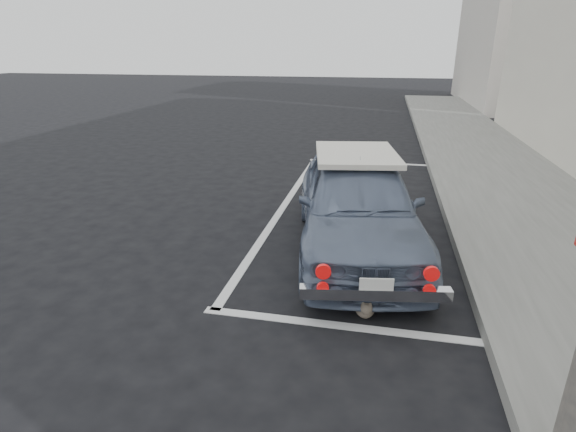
# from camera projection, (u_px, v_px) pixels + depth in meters

# --- Properties ---
(ground) EXTENTS (80.00, 80.00, 0.00)m
(ground) POSITION_uv_depth(u_px,v_px,m) (306.00, 296.00, 5.07)
(ground) COLOR black
(ground) RESTS_ON ground
(sidewalk) EXTENTS (2.80, 40.00, 0.15)m
(sidewalk) POSITION_uv_depth(u_px,v_px,m) (556.00, 243.00, 6.26)
(sidewalk) COLOR slate
(sidewalk) RESTS_ON ground
(building_far) EXTENTS (3.50, 10.00, 8.00)m
(building_far) POSITION_uv_depth(u_px,v_px,m) (515.00, 16.00, 20.76)
(building_far) COLOR #BDB6AB
(building_far) RESTS_ON ground
(pline_rear) EXTENTS (3.00, 0.12, 0.01)m
(pline_rear) POSITION_uv_depth(u_px,v_px,m) (346.00, 326.00, 4.52)
(pline_rear) COLOR silver
(pline_rear) RESTS_ON ground
(pline_front) EXTENTS (3.00, 0.12, 0.01)m
(pline_front) POSITION_uv_depth(u_px,v_px,m) (371.00, 163.00, 10.93)
(pline_front) COLOR silver
(pline_front) RESTS_ON ground
(pline_side) EXTENTS (0.12, 7.00, 0.01)m
(pline_side) POSITION_uv_depth(u_px,v_px,m) (284.00, 205.00, 7.99)
(pline_side) COLOR silver
(pline_side) RESTS_ON ground
(retro_coupe) EXTENTS (2.17, 4.08, 1.32)m
(retro_coupe) POSITION_uv_depth(u_px,v_px,m) (357.00, 203.00, 6.06)
(retro_coupe) COLOR slate
(retro_coupe) RESTS_ON ground
(cat) EXTENTS (0.26, 0.49, 0.26)m
(cat) POSITION_uv_depth(u_px,v_px,m) (365.00, 306.00, 4.66)
(cat) COLOR #76685A
(cat) RESTS_ON ground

